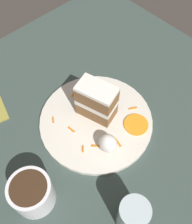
{
  "coord_description": "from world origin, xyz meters",
  "views": [
    {
      "loc": [
        -0.24,
        0.27,
        0.63
      ],
      "look_at": [
        0.01,
        0.03,
        0.08
      ],
      "focal_mm": 42.0,
      "sensor_mm": 36.0,
      "label": 1
    }
  ],
  "objects_px": {
    "plate": "(96,121)",
    "cream_dollop": "(108,143)",
    "orange_garnish": "(136,124)",
    "drinking_glass": "(132,216)",
    "coffee_mug": "(32,193)",
    "cake_slice": "(97,101)"
  },
  "relations": [
    {
      "from": "cake_slice",
      "to": "cream_dollop",
      "type": "distance_m",
      "value": 0.11
    },
    {
      "from": "plate",
      "to": "coffee_mug",
      "type": "distance_m",
      "value": 0.24
    },
    {
      "from": "orange_garnish",
      "to": "cake_slice",
      "type": "bearing_deg",
      "value": 25.89
    },
    {
      "from": "orange_garnish",
      "to": "drinking_glass",
      "type": "distance_m",
      "value": 0.23
    },
    {
      "from": "plate",
      "to": "drinking_glass",
      "type": "relative_size",
      "value": 3.01
    },
    {
      "from": "cream_dollop",
      "to": "orange_garnish",
      "type": "bearing_deg",
      "value": -92.4
    },
    {
      "from": "coffee_mug",
      "to": "cream_dollop",
      "type": "bearing_deg",
      "value": -97.22
    },
    {
      "from": "cake_slice",
      "to": "cream_dollop",
      "type": "bearing_deg",
      "value": -135.48
    },
    {
      "from": "coffee_mug",
      "to": "plate",
      "type": "bearing_deg",
      "value": -77.23
    },
    {
      "from": "cream_dollop",
      "to": "coffee_mug",
      "type": "height_order",
      "value": "coffee_mug"
    },
    {
      "from": "cake_slice",
      "to": "orange_garnish",
      "type": "height_order",
      "value": "cake_slice"
    },
    {
      "from": "cake_slice",
      "to": "coffee_mug",
      "type": "relative_size",
      "value": 1.19
    },
    {
      "from": "cream_dollop",
      "to": "plate",
      "type": "bearing_deg",
      "value": -23.94
    },
    {
      "from": "plate",
      "to": "orange_garnish",
      "type": "height_order",
      "value": "orange_garnish"
    },
    {
      "from": "coffee_mug",
      "to": "orange_garnish",
      "type": "bearing_deg",
      "value": -95.63
    },
    {
      "from": "drinking_glass",
      "to": "coffee_mug",
      "type": "height_order",
      "value": "drinking_glass"
    },
    {
      "from": "plate",
      "to": "cream_dollop",
      "type": "distance_m",
      "value": 0.09
    },
    {
      "from": "cream_dollop",
      "to": "drinking_glass",
      "type": "xyz_separation_m",
      "value": [
        -0.15,
        0.08,
        0.0
      ]
    },
    {
      "from": "plate",
      "to": "cake_slice",
      "type": "distance_m",
      "value": 0.06
    },
    {
      "from": "drinking_glass",
      "to": "plate",
      "type": "bearing_deg",
      "value": -26.63
    },
    {
      "from": "plate",
      "to": "coffee_mug",
      "type": "height_order",
      "value": "coffee_mug"
    },
    {
      "from": "plate",
      "to": "orange_garnish",
      "type": "relative_size",
      "value": 4.68
    }
  ]
}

